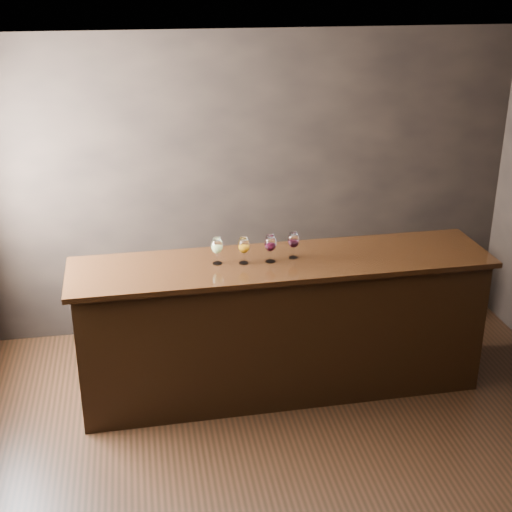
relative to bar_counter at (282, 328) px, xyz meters
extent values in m
plane|color=black|center=(-0.08, -1.02, -0.56)|extent=(5.00, 5.00, 0.00)
cube|color=black|center=(-0.08, 1.23, 0.84)|extent=(5.00, 0.02, 2.80)
cube|color=silver|center=(-0.08, -1.02, 2.24)|extent=(5.00, 4.50, 0.02)
cube|color=black|center=(0.00, 0.00, 0.00)|extent=(3.23, 0.76, 1.13)
cube|color=black|center=(0.00, 0.00, 0.58)|extent=(3.34, 0.84, 0.04)
cube|color=black|center=(0.27, 1.01, -0.15)|extent=(2.27, 0.40, 0.82)
cylinder|color=white|center=(-0.51, 0.02, 0.61)|extent=(0.08, 0.08, 0.00)
cylinder|color=white|center=(-0.51, 0.02, 0.65)|extent=(0.01, 0.01, 0.08)
ellipsoid|color=white|center=(-0.51, 0.02, 0.75)|extent=(0.09, 0.09, 0.13)
cylinder|color=white|center=(-0.51, 0.02, 0.81)|extent=(0.07, 0.07, 0.01)
ellipsoid|color=#D6E078|center=(-0.51, 0.02, 0.73)|extent=(0.07, 0.07, 0.06)
cylinder|color=white|center=(-0.31, 0.00, 0.61)|extent=(0.07, 0.07, 0.00)
cylinder|color=white|center=(-0.31, 0.00, 0.65)|extent=(0.01, 0.01, 0.08)
ellipsoid|color=white|center=(-0.31, 0.00, 0.75)|extent=(0.09, 0.09, 0.13)
cylinder|color=white|center=(-0.31, 0.00, 0.81)|extent=(0.07, 0.07, 0.01)
ellipsoid|color=#BB6E07|center=(-0.31, 0.00, 0.73)|extent=(0.07, 0.07, 0.06)
cylinder|color=white|center=(-0.10, -0.01, 0.61)|extent=(0.08, 0.08, 0.00)
cylinder|color=white|center=(-0.10, -0.01, 0.65)|extent=(0.01, 0.01, 0.08)
ellipsoid|color=white|center=(-0.10, -0.01, 0.76)|extent=(0.09, 0.09, 0.13)
cylinder|color=white|center=(-0.10, -0.01, 0.82)|extent=(0.07, 0.07, 0.01)
ellipsoid|color=black|center=(-0.10, -0.01, 0.74)|extent=(0.07, 0.07, 0.06)
cylinder|color=white|center=(0.09, 0.04, 0.61)|extent=(0.08, 0.08, 0.00)
cylinder|color=white|center=(0.09, 0.04, 0.65)|extent=(0.01, 0.01, 0.08)
ellipsoid|color=white|center=(0.09, 0.04, 0.75)|extent=(0.09, 0.09, 0.13)
cylinder|color=white|center=(0.09, 0.04, 0.81)|extent=(0.07, 0.07, 0.01)
ellipsoid|color=black|center=(0.09, 0.04, 0.73)|extent=(0.07, 0.07, 0.06)
camera|label=1|loc=(-1.08, -5.01, 2.79)|focal=50.00mm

